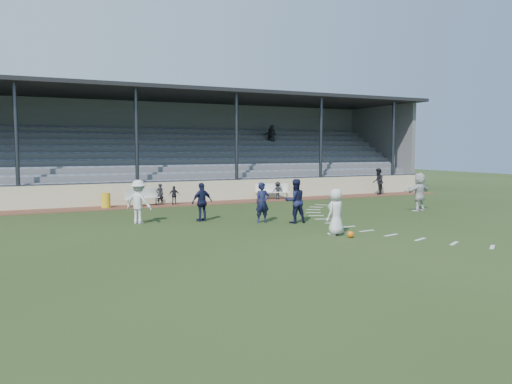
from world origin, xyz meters
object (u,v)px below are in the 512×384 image
bench_left (142,196)px  player_navy_lead (262,203)px  football (350,234)px  player_white_lead (336,212)px  trash_bin (106,200)px  bench_right (272,190)px  official (378,181)px

bench_left → player_navy_lead: (3.30, -8.04, 0.26)m
football → player_white_lead: player_white_lead is taller
trash_bin → player_navy_lead: player_navy_lead is taller
bench_right → official: size_ratio=1.14×
football → official: official is taller
trash_bin → football: bearing=-63.3°
trash_bin → football: size_ratio=3.28×
player_white_lead → official: 16.62m
bench_left → bench_right: 8.06m
football → player_navy_lead: size_ratio=0.14×
bench_right → trash_bin: (-9.91, -0.23, -0.18)m
player_white_lead → official: (11.55, 11.96, 0.06)m
player_white_lead → player_navy_lead: bearing=-95.3°
football → player_navy_lead: 4.73m
trash_bin → player_white_lead: player_white_lead is taller
football → player_navy_lead: (-1.23, 4.51, 0.73)m
player_white_lead → football: bearing=83.5°
trash_bin → football: (6.39, -12.68, -0.29)m
trash_bin → official: size_ratio=0.43×
official → bench_left: bearing=-48.4°
bench_right → official: bearing=18.1°
bench_right → player_navy_lead: (-4.75, -8.41, 0.26)m
bench_right → trash_bin: bearing=-158.5°
bench_left → football: size_ratio=8.66×
player_navy_lead → official: bearing=34.1°
football → official: bearing=48.0°
player_white_lead → official: bearing=-154.7°
trash_bin → player_white_lead: bearing=-62.6°
football → player_white_lead: bearing=104.2°
trash_bin → player_white_lead: 13.54m
bench_right → player_navy_lead: size_ratio=1.19×
bench_left → football: bearing=-89.8°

